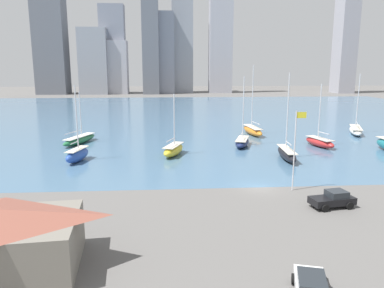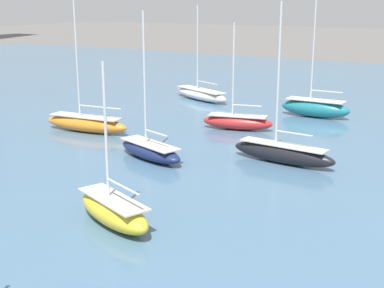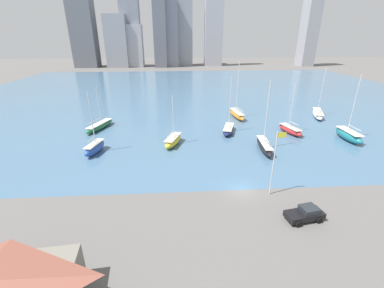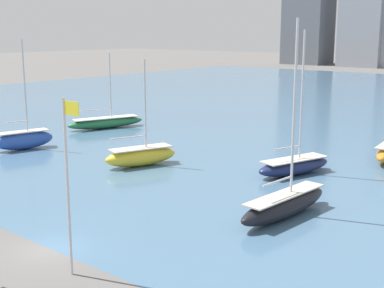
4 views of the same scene
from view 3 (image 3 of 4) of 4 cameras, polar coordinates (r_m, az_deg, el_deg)
ground_plane at (r=38.60m, az=10.90°, el=-9.99°), size 500.00×500.00×0.00m
harbor_water at (r=103.78m, az=1.46°, el=11.30°), size 180.00×140.00×0.00m
flag_pole at (r=36.18m, az=17.81°, el=-3.66°), size 1.24×0.14×9.44m
distant_city_skyline at (r=201.05m, az=-6.47°, el=24.01°), size 173.98×21.92×69.43m
sailboat_yellow at (r=52.65m, az=-4.25°, el=0.78°), size 4.55×7.52×10.08m
sailboat_navy at (r=60.04m, az=8.09°, el=3.29°), size 4.63×8.29×12.72m
sailboat_red at (r=63.18m, az=20.99°, el=3.01°), size 4.07×7.97×11.35m
sailboat_orange at (r=71.97m, az=9.93°, el=6.58°), size 3.30×10.22×14.75m
sailboat_green at (r=65.78m, az=-19.82°, el=3.84°), size 5.46×10.52×9.82m
sailboat_teal at (r=64.42m, az=31.46°, el=1.70°), size 2.60×8.41×13.74m
sailboat_black at (r=52.03m, az=15.76°, el=-0.35°), size 2.54×9.54×13.48m
sailboat_white at (r=79.91m, az=26.18°, el=6.09°), size 6.41×11.08×12.93m
sailboat_blue at (r=52.17m, az=-20.81°, el=-0.78°), size 3.38×6.73×11.72m
parked_pickup_black at (r=34.89m, az=23.87°, el=-13.95°), size 4.83×2.89×1.76m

